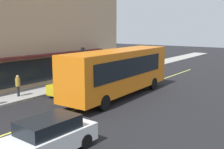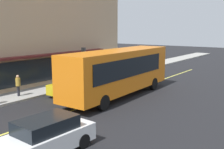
% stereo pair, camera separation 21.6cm
% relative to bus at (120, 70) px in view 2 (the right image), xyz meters
% --- Properties ---
extents(ground, '(120.00, 120.00, 0.00)m').
position_rel_bus_xyz_m(ground, '(-1.71, 0.30, -1.99)').
color(ground, black).
extents(sidewalk, '(80.00, 2.71, 0.15)m').
position_rel_bus_xyz_m(sidewalk, '(-1.71, 5.95, -1.91)').
color(sidewalk, '#9E9B93').
rests_on(sidewalk, ground).
extents(lane_centre_stripe, '(36.00, 0.16, 0.01)m').
position_rel_bus_xyz_m(lane_centre_stripe, '(-1.71, 0.30, -1.98)').
color(lane_centre_stripe, '#D8D14C').
rests_on(lane_centre_stripe, ground).
extents(bus, '(11.19, 2.85, 3.50)m').
position_rel_bus_xyz_m(bus, '(0.00, 0.00, 0.00)').
color(bus, orange).
rests_on(bus, ground).
extents(traffic_light, '(0.30, 0.52, 3.20)m').
position_rel_bus_xyz_m(traffic_light, '(1.85, 5.25, 0.55)').
color(traffic_light, '#2D2D33').
rests_on(traffic_light, sidewalk).
extents(car_yellow, '(4.34, 1.94, 1.52)m').
position_rel_bus_xyz_m(car_yellow, '(-1.47, 3.20, -1.24)').
color(car_yellow, yellow).
rests_on(car_yellow, ground).
extents(car_white, '(4.36, 1.99, 1.52)m').
position_rel_bus_xyz_m(car_white, '(-9.62, -2.99, -1.24)').
color(car_white, white).
rests_on(car_white, ground).
extents(pedestrian_mid_block, '(0.34, 0.34, 1.58)m').
position_rel_bus_xyz_m(pedestrian_mid_block, '(-4.88, 5.67, -0.90)').
color(pedestrian_mid_block, black).
rests_on(pedestrian_mid_block, sidewalk).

